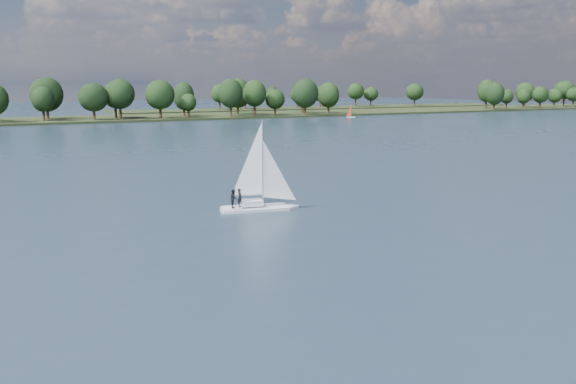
% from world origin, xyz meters
% --- Properties ---
extents(ground, '(700.00, 700.00, 0.00)m').
position_xyz_m(ground, '(0.00, 100.00, 0.00)').
color(ground, '#233342').
rests_on(ground, ground).
extents(far_shore_back, '(220.00, 30.00, 1.40)m').
position_xyz_m(far_shore_back, '(160.00, 260.00, 0.00)').
color(far_shore_back, black).
rests_on(far_shore_back, ground).
extents(sailboat, '(7.71, 3.52, 9.80)m').
position_xyz_m(sailboat, '(10.93, 38.77, 2.73)').
color(sailboat, white).
rests_on(sailboat, ground).
extents(dinghy_orange, '(3.33, 2.41, 4.96)m').
position_xyz_m(dinghy_orange, '(122.19, 183.62, 1.17)').
color(dinghy_orange, white).
rests_on(dinghy_orange, ground).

